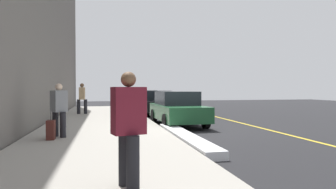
# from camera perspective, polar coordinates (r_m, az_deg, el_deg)

# --- Properties ---
(ground_plane) EXTENTS (56.00, 56.00, 0.00)m
(ground_plane) POSITION_cam_1_polar(r_m,az_deg,el_deg) (12.11, 3.03, -6.63)
(ground_plane) COLOR black
(sidewalk) EXTENTS (28.00, 4.60, 0.15)m
(sidewalk) POSITION_cam_1_polar(r_m,az_deg,el_deg) (11.68, -12.89, -6.57)
(sidewalk) COLOR #A39E93
(sidewalk) RESTS_ON ground
(lane_stripe_centre) EXTENTS (28.00, 0.14, 0.01)m
(lane_stripe_centre) POSITION_cam_1_polar(r_m,az_deg,el_deg) (13.31, 16.51, -5.95)
(lane_stripe_centre) COLOR gold
(lane_stripe_centre) RESTS_ON ground
(snow_bank_curb) EXTENTS (5.42, 0.56, 0.22)m
(snow_bank_curb) POSITION_cam_1_polar(r_m,az_deg,el_deg) (9.33, 3.27, -8.27)
(snow_bank_curb) COLOR white
(snow_bank_curb) RESTS_ON ground
(parked_car_maroon) EXTENTS (4.23, 2.02, 1.51)m
(parked_car_maroon) POSITION_cam_1_polar(r_m,az_deg,el_deg) (24.25, -4.42, -0.96)
(parked_car_maroon) COLOR black
(parked_car_maroon) RESTS_ON ground
(parked_car_black) EXTENTS (4.43, 1.91, 1.51)m
(parked_car_black) POSITION_cam_1_polar(r_m,az_deg,el_deg) (18.81, -2.34, -1.55)
(parked_car_black) COLOR black
(parked_car_black) RESTS_ON ground
(parked_car_green) EXTENTS (4.20, 1.97, 1.51)m
(parked_car_green) POSITION_cam_1_polar(r_m,az_deg,el_deg) (13.20, 1.83, -2.69)
(parked_car_green) COLOR black
(parked_car_green) RESTS_ON ground
(pedestrian_grey_coat) EXTENTS (0.51, 0.51, 1.65)m
(pedestrian_grey_coat) POSITION_cam_1_polar(r_m,az_deg,el_deg) (9.63, -20.36, -2.55)
(pedestrian_grey_coat) COLOR black
(pedestrian_grey_coat) RESTS_ON sidewalk
(pedestrian_tan_coat) EXTENTS (0.50, 0.60, 1.81)m
(pedestrian_tan_coat) POSITION_cam_1_polar(r_m,az_deg,el_deg) (18.14, -16.31, -0.57)
(pedestrian_tan_coat) COLOR black
(pedestrian_tan_coat) RESTS_ON sidewalk
(pedestrian_burgundy_coat) EXTENTS (0.56, 0.52, 1.73)m
(pedestrian_burgundy_coat) POSITION_cam_1_polar(r_m,az_deg,el_deg) (4.40, -7.65, -6.17)
(pedestrian_burgundy_coat) COLOR black
(pedestrian_burgundy_coat) RESTS_ON sidewalk
(rolling_suitcase) EXTENTS (0.34, 0.22, 0.93)m
(rolling_suitcase) POSITION_cam_1_polar(r_m,az_deg,el_deg) (9.28, -21.75, -6.36)
(rolling_suitcase) COLOR #471E19
(rolling_suitcase) RESTS_ON sidewalk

